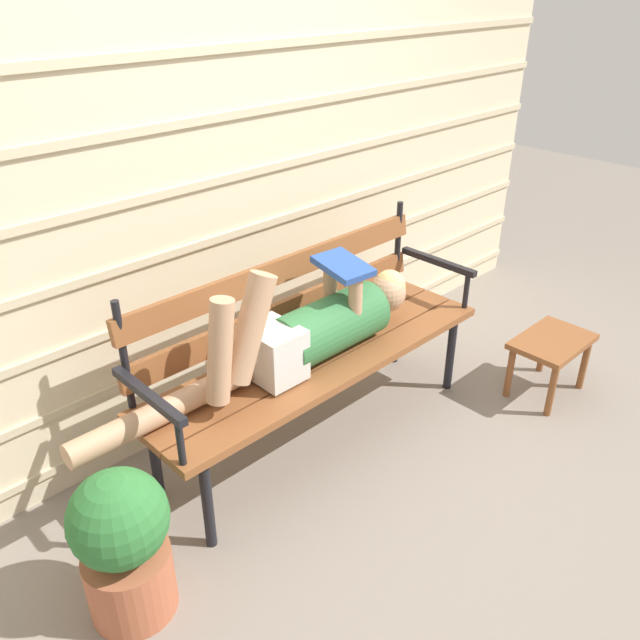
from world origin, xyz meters
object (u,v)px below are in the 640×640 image
at_px(footstool, 551,349).
at_px(park_bench, 309,340).
at_px(reclining_person, 307,331).
at_px(potted_plant, 123,543).

bearing_deg(footstool, park_bench, 150.10).
height_order(reclining_person, potted_plant, reclining_person).
height_order(footstool, potted_plant, potted_plant).
bearing_deg(footstool, reclining_person, 154.43).
xyz_separation_m(reclining_person, footstool, (1.21, -0.58, -0.35)).
bearing_deg(reclining_person, park_bench, 42.76).
xyz_separation_m(park_bench, potted_plant, (-1.15, -0.30, -0.20)).
xyz_separation_m(reclining_person, potted_plant, (-1.07, -0.23, -0.31)).
distance_m(park_bench, reclining_person, 0.15).
height_order(park_bench, footstool, park_bench).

